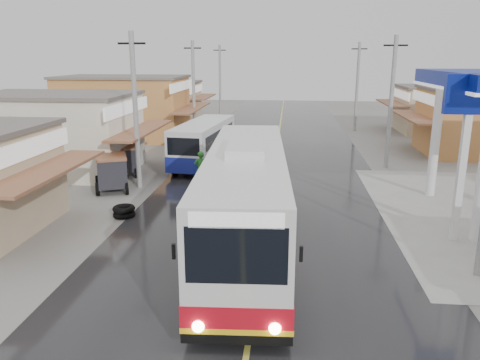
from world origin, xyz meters
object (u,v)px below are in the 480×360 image
at_px(second_bus, 204,142).
at_px(tricycle_near, 125,158).
at_px(coach_bus, 246,200).
at_px(cyclist, 202,180).
at_px(tyre_stack, 124,211).
at_px(tricycle_far, 112,171).

xyz_separation_m(second_bus, tricycle_near, (-4.12, -3.09, -0.47)).
bearing_deg(second_bus, coach_bus, -67.76).
distance_m(second_bus, cyclist, 6.67).
bearing_deg(second_bus, tyre_stack, -93.37).
height_order(second_bus, tricycle_near, second_bus).
xyz_separation_m(second_bus, tyre_stack, (-1.68, -10.38, -1.22)).
distance_m(cyclist, tricycle_near, 6.23).
xyz_separation_m(second_bus, cyclist, (1.06, -6.55, -0.73)).
bearing_deg(tyre_stack, coach_bus, -28.06).
relative_size(second_bus, tricycle_near, 3.49).
xyz_separation_m(tricycle_near, tricycle_far, (0.44, -3.35, 0.07)).
relative_size(coach_bus, tricycle_far, 4.77).
height_order(coach_bus, second_bus, coach_bus).
xyz_separation_m(tricycle_near, tyre_stack, (2.44, -7.29, -0.75)).
height_order(tricycle_near, tyre_stack, tricycle_near).
relative_size(coach_bus, tyre_stack, 13.07).
bearing_deg(tricycle_near, coach_bus, -67.34).
xyz_separation_m(cyclist, tyre_stack, (-2.74, -3.84, -0.49)).
height_order(cyclist, tricycle_far, cyclist).
bearing_deg(tricycle_near, tyre_stack, -86.91).
xyz_separation_m(cyclist, tricycle_near, (-5.18, 3.45, 0.26)).
distance_m(second_bus, tricycle_near, 5.18).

